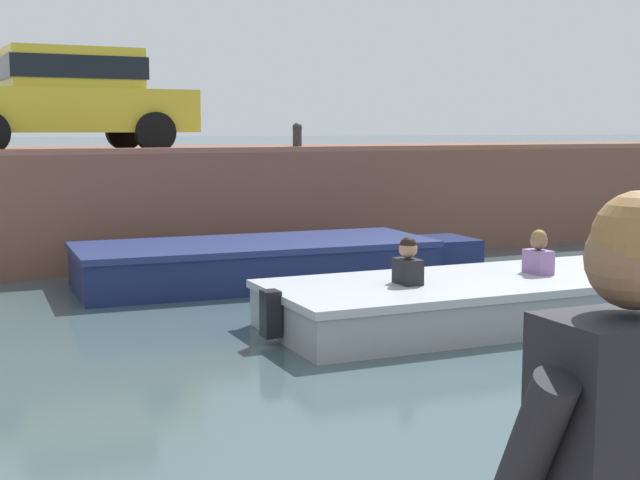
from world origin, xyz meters
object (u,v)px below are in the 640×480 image
(boat_moored_central_navy, at_px, (272,262))
(person_seated_left, at_px, (611,477))
(car_left_inner_yellow, at_px, (65,96))
(motorboat_passing, at_px, (501,298))
(mooring_bollard_east, at_px, (297,136))

(boat_moored_central_navy, xyz_separation_m, person_seated_left, (-3.03, -9.64, 1.07))
(boat_moored_central_navy, height_order, car_left_inner_yellow, car_left_inner_yellow)
(motorboat_passing, relative_size, car_left_inner_yellow, 1.48)
(mooring_bollard_east, bearing_deg, car_left_inner_yellow, 160.02)
(boat_moored_central_navy, distance_m, mooring_bollard_east, 2.71)
(person_seated_left, bearing_deg, motorboat_passing, 55.52)
(person_seated_left, bearing_deg, boat_moored_central_navy, 72.56)
(boat_moored_central_navy, height_order, person_seated_left, person_seated_left)
(boat_moored_central_navy, distance_m, car_left_inner_yellow, 4.34)
(mooring_bollard_east, distance_m, person_seated_left, 12.20)
(person_seated_left, bearing_deg, mooring_bollard_east, 69.95)
(car_left_inner_yellow, height_order, person_seated_left, car_left_inner_yellow)
(mooring_bollard_east, bearing_deg, boat_moored_central_navy, -122.40)
(boat_moored_central_navy, bearing_deg, car_left_inner_yellow, 125.54)
(motorboat_passing, relative_size, person_seated_left, 5.97)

